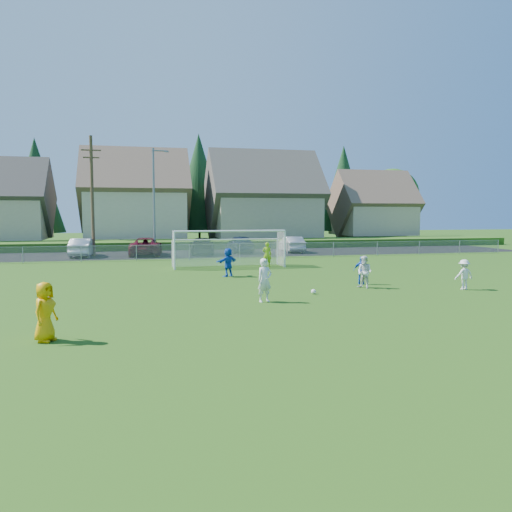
# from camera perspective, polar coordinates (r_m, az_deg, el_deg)

# --- Properties ---
(ground) EXTENTS (160.00, 160.00, 0.00)m
(ground) POSITION_cam_1_polar(r_m,az_deg,el_deg) (18.21, 5.91, -6.49)
(ground) COLOR #193D0C
(ground) RESTS_ON ground
(asphalt_lot) EXTENTS (60.00, 60.00, 0.00)m
(asphalt_lot) POSITION_cam_1_polar(r_m,az_deg,el_deg) (44.87, -5.80, 0.29)
(asphalt_lot) COLOR black
(asphalt_lot) RESTS_ON ground
(grass_embankment) EXTENTS (70.00, 6.00, 0.80)m
(grass_embankment) POSITION_cam_1_polar(r_m,az_deg,el_deg) (52.27, -6.90, 1.36)
(grass_embankment) COLOR #1E420F
(grass_embankment) RESTS_ON ground
(soccer_ball) EXTENTS (0.22, 0.22, 0.22)m
(soccer_ball) POSITION_cam_1_polar(r_m,az_deg,el_deg) (22.42, 6.59, -4.06)
(soccer_ball) COLOR white
(soccer_ball) RESTS_ON ground
(referee) EXTENTS (0.85, 0.98, 1.69)m
(referee) POSITION_cam_1_polar(r_m,az_deg,el_deg) (15.21, -22.97, -5.89)
(referee) COLOR #EC9A04
(referee) RESTS_ON ground
(player_white_a) EXTENTS (0.75, 0.61, 1.77)m
(player_white_a) POSITION_cam_1_polar(r_m,az_deg,el_deg) (20.19, 0.99, -2.79)
(player_white_a) COLOR silver
(player_white_a) RESTS_ON ground
(player_white_b) EXTENTS (0.89, 0.95, 1.55)m
(player_white_b) POSITION_cam_1_polar(r_m,az_deg,el_deg) (24.48, 12.31, -1.81)
(player_white_b) COLOR silver
(player_white_b) RESTS_ON ground
(player_white_c) EXTENTS (0.92, 0.53, 1.42)m
(player_white_c) POSITION_cam_1_polar(r_m,az_deg,el_deg) (25.48, 22.68, -1.97)
(player_white_c) COLOR silver
(player_white_c) RESTS_ON ground
(player_blue_a) EXTENTS (0.90, 0.67, 1.42)m
(player_blue_a) POSITION_cam_1_polar(r_m,az_deg,el_deg) (25.81, 12.00, -1.61)
(player_blue_a) COLOR #1348B9
(player_blue_a) RESTS_ON ground
(player_blue_b) EXTENTS (1.52, 1.24, 1.63)m
(player_blue_b) POSITION_cam_1_polar(r_m,az_deg,el_deg) (28.38, -3.22, -0.72)
(player_blue_b) COLOR #1348B9
(player_blue_b) RESTS_ON ground
(goalkeeper) EXTENTS (0.70, 0.56, 1.66)m
(goalkeeper) POSITION_cam_1_polar(r_m,az_deg,el_deg) (33.55, 1.27, 0.18)
(goalkeeper) COLOR #92C817
(goalkeeper) RESTS_ON ground
(car_b) EXTENTS (1.78, 4.67, 1.52)m
(car_b) POSITION_cam_1_polar(r_m,az_deg,el_deg) (43.78, -19.25, 0.92)
(car_b) COLOR silver
(car_b) RESTS_ON ground
(car_c) EXTENTS (2.98, 5.66, 1.52)m
(car_c) POSITION_cam_1_polar(r_m,az_deg,el_deg) (43.67, -12.46, 1.07)
(car_c) COLOR #5C0A1B
(car_c) RESTS_ON ground
(car_d) EXTENTS (2.58, 5.20, 1.45)m
(car_d) POSITION_cam_1_polar(r_m,az_deg,el_deg) (44.04, -6.20, 1.14)
(car_d) COLOR black
(car_d) RESTS_ON ground
(car_e) EXTENTS (1.99, 4.71, 1.59)m
(car_e) POSITION_cam_1_polar(r_m,az_deg,el_deg) (45.50, -1.84, 1.37)
(car_e) COLOR #111E3D
(car_e) RESTS_ON ground
(car_f) EXTENTS (1.77, 4.48, 1.45)m
(car_f) POSITION_cam_1_polar(r_m,az_deg,el_deg) (46.35, 4.11, 1.34)
(car_f) COLOR #B6B6B6
(car_f) RESTS_ON ground
(soccer_goal) EXTENTS (7.42, 1.90, 2.50)m
(soccer_goal) POSITION_cam_1_polar(r_m,az_deg,el_deg) (33.47, -3.21, 1.53)
(soccer_goal) COLOR white
(soccer_goal) RESTS_ON ground
(chainlink_fence) EXTENTS (52.06, 0.06, 1.20)m
(chainlink_fence) POSITION_cam_1_polar(r_m,az_deg,el_deg) (39.40, -4.74, 0.57)
(chainlink_fence) COLOR gray
(chainlink_fence) RESTS_ON ground
(streetlight) EXTENTS (1.38, 0.18, 9.00)m
(streetlight) POSITION_cam_1_polar(r_m,az_deg,el_deg) (42.88, -11.52, 6.47)
(streetlight) COLOR slate
(streetlight) RESTS_ON ground
(utility_pole) EXTENTS (1.60, 0.26, 10.00)m
(utility_pole) POSITION_cam_1_polar(r_m,az_deg,el_deg) (44.01, -18.21, 6.68)
(utility_pole) COLOR #473321
(utility_pole) RESTS_ON ground
(houses_row) EXTENTS (53.90, 11.45, 13.27)m
(houses_row) POSITION_cam_1_polar(r_m,az_deg,el_deg) (59.94, -5.90, 8.45)
(houses_row) COLOR tan
(houses_row) RESTS_ON ground
(tree_row) EXTENTS (65.98, 12.36, 13.80)m
(tree_row) POSITION_cam_1_polar(r_m,az_deg,el_deg) (66.02, -7.43, 7.74)
(tree_row) COLOR #382616
(tree_row) RESTS_ON ground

